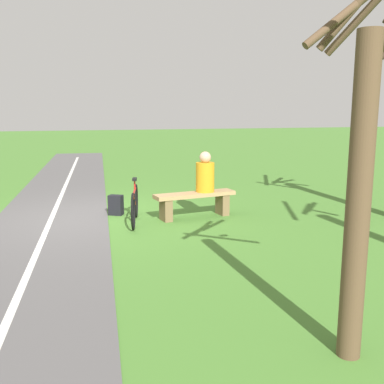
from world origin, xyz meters
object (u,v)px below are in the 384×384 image
object	(u,v)px
backpack	(116,205)
tree_near_bench	(366,158)
bench	(195,201)
person_seated	(205,175)
bicycle	(135,205)

from	to	relation	value
backpack	tree_near_bench	size ratio (longest dim) A/B	0.11
bench	tree_near_bench	size ratio (longest dim) A/B	0.45
bench	person_seated	size ratio (longest dim) A/B	2.11
person_seated	bicycle	distance (m)	1.57
bench	tree_near_bench	world-z (taller)	tree_near_bench
person_seated	tree_near_bench	world-z (taller)	tree_near_bench
bench	bicycle	xyz separation A→B (m)	(1.25, 0.12, 0.01)
person_seated	backpack	bearing A→B (deg)	-28.97
bicycle	backpack	world-z (taller)	bicycle
person_seated	backpack	size ratio (longest dim) A/B	1.96
bench	tree_near_bench	xyz separation A→B (m)	(0.05, 5.34, 1.42)
person_seated	backpack	distance (m)	1.97
bench	backpack	distance (m)	1.67
person_seated	backpack	xyz separation A→B (m)	(1.75, -0.63, -0.66)
person_seated	tree_near_bench	distance (m)	5.46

